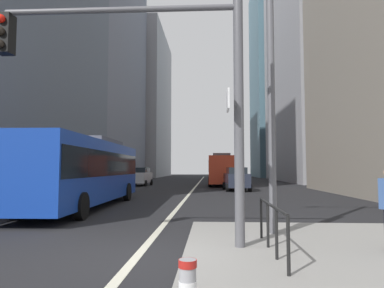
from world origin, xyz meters
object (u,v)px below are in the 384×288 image
city_bus_red_receding (222,169)px  car_receding_near (236,179)px  car_oncoming_mid (140,176)px  city_bus_blue_oncoming (85,169)px  street_lamp_post (270,43)px  traffic_signal_gantry (155,71)px  city_bus_red_distant (220,168)px

city_bus_red_receding → car_receding_near: 9.29m
car_oncoming_mid → city_bus_red_receding: bearing=8.2°
city_bus_blue_oncoming → car_oncoming_mid: city_bus_blue_oncoming is taller
car_receding_near → street_lamp_post: 20.64m
city_bus_red_receding → car_receding_near: (0.95, -9.20, -0.85)m
city_bus_blue_oncoming → city_bus_red_receding: same height
traffic_signal_gantry → street_lamp_post: street_lamp_post is taller
city_bus_red_distant → street_lamp_post: size_ratio=1.47×
city_bus_blue_oncoming → car_oncoming_mid: (-1.66, 21.24, -0.85)m
city_bus_red_distant → car_receding_near: city_bus_red_distant is taller
city_bus_blue_oncoming → city_bus_red_receding: size_ratio=1.02×
traffic_signal_gantry → car_oncoming_mid: bearing=102.1°
city_bus_blue_oncoming → city_bus_red_distant: (7.59, 43.21, -0.00)m
city_bus_red_distant → street_lamp_post: 50.20m
city_bus_blue_oncoming → city_bus_red_distant: 43.87m
city_bus_blue_oncoming → city_bus_red_receding: bearing=72.4°
car_receding_near → traffic_signal_gantry: bearing=-98.9°
city_bus_blue_oncoming → street_lamp_post: street_lamp_post is taller
car_receding_near → street_lamp_post: size_ratio=0.56×
city_bus_blue_oncoming → car_oncoming_mid: size_ratio=2.79×
car_oncoming_mid → traffic_signal_gantry: size_ratio=0.72×
traffic_signal_gantry → street_lamp_post: size_ratio=0.75×
car_oncoming_mid → traffic_signal_gantry: bearing=-77.9°
city_bus_red_receding → traffic_signal_gantry: size_ratio=1.96×
car_receding_near → traffic_signal_gantry: traffic_signal_gantry is taller
car_oncoming_mid → city_bus_red_distant: bearing=67.2°
city_bus_blue_oncoming → traffic_signal_gantry: 10.00m
city_bus_blue_oncoming → traffic_signal_gantry: bearing=-61.2°
car_oncoming_mid → street_lamp_post: size_ratio=0.54×
city_bus_red_receding → car_oncoming_mid: 8.95m
city_bus_red_receding → car_receding_near: bearing=-84.1°
city_bus_red_distant → car_oncoming_mid: (-9.25, -21.97, -0.85)m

